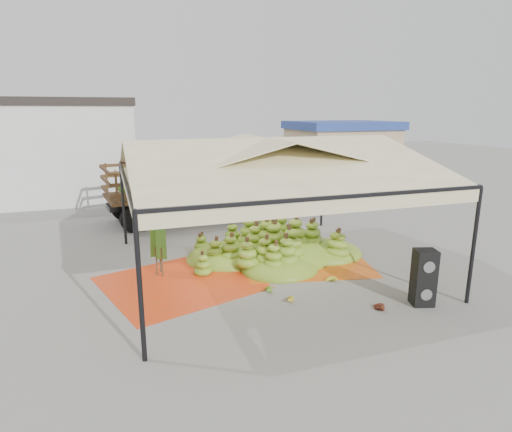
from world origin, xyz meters
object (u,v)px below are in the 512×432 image
object	(u,v)px
banana_heap	(280,238)
vendor	(269,207)
truck_right	(291,174)
speaker_stack	(424,278)
truck_left	(201,182)

from	to	relation	value
banana_heap	vendor	distance (m)	3.51
truck_right	speaker_stack	bearing A→B (deg)	-90.73
banana_heap	truck_left	size ratio (longest dim) A/B	0.78
speaker_stack	vendor	xyz separation A→B (m)	(-1.14, 7.91, 0.18)
speaker_stack	vendor	bearing A→B (deg)	114.45
speaker_stack	truck_right	distance (m)	12.95
banana_heap	speaker_stack	bearing A→B (deg)	-65.87
banana_heap	truck_left	bearing A→B (deg)	101.78
speaker_stack	truck_left	size ratio (longest dim) A/B	0.18
banana_heap	truck_left	distance (m)	6.52
truck_left	truck_right	bearing A→B (deg)	12.17
vendor	truck_right	distance (m)	5.80
speaker_stack	banana_heap	bearing A→B (deg)	130.36
vendor	truck_right	bearing A→B (deg)	-101.18
speaker_stack	truck_right	bearing A→B (deg)	97.49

